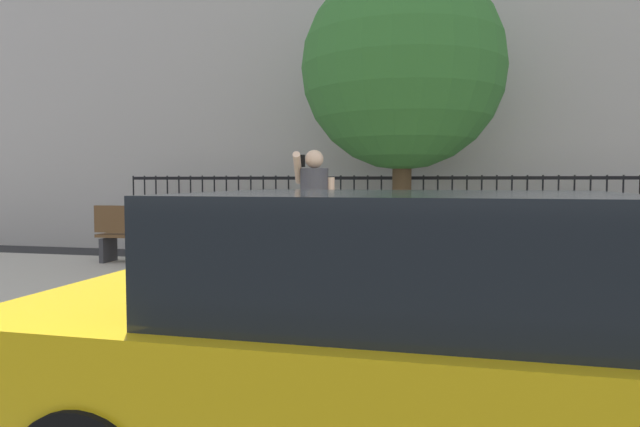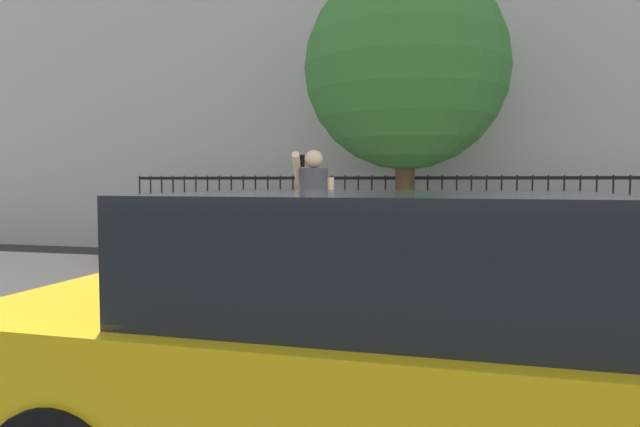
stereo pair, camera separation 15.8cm
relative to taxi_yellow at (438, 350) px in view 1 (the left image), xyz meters
The scene contains 7 objects.
ground_plane 2.00m from the taxi_yellow, 100.29° to the left, with size 60.00×60.00×0.00m, color #28282B.
sidewalk 4.11m from the taxi_yellow, 94.73° to the left, with size 28.00×4.40×0.15m, color #B2ADA3.
iron_fence 7.76m from the taxi_yellow, 92.48° to the left, with size 12.03×0.04×1.60m.
taxi_yellow is the anchor object (origin of this frame).
pedestrian_on_phone 4.26m from the taxi_yellow, 111.43° to the left, with size 0.70×0.51×1.73m.
street_bench 7.36m from the taxi_yellow, 131.03° to the left, with size 1.60×0.45×0.95m.
street_tree_near 7.18m from the taxi_yellow, 96.50° to the left, with size 3.29×3.29×4.97m.
Camera 1 is at (0.39, -4.56, 1.51)m, focal length 31.84 mm.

